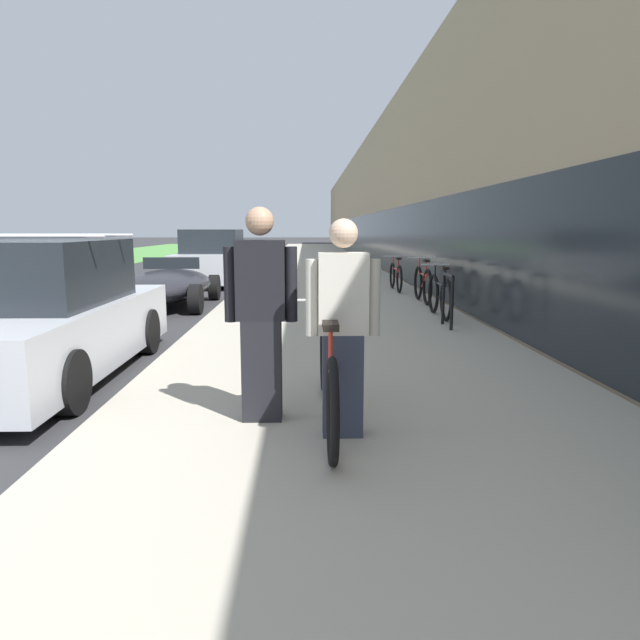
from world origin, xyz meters
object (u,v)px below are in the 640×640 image
Objects in this scene: parked_sedan_curbside at (42,318)px; parked_sedan_far at (213,260)px; person_rider at (343,329)px; person_bystander at (261,315)px; bike_rack_hoop at (448,295)px; tandem_bicycle at (327,374)px; cruiser_bike_middle at (423,284)px; cruiser_bike_nearest at (440,295)px; cruiser_bike_farthest at (396,276)px; vintage_roadster_curbside at (167,286)px.

parked_sedan_curbside is 1.00× the size of parked_sedan_far.
person_bystander is at bearing 149.45° from person_rider.
bike_rack_hoop is at bearing 25.88° from parked_sedan_curbside.
tandem_bicycle is 1.44× the size of cruiser_bike_middle.
cruiser_bike_nearest is (2.19, 5.47, -0.00)m from tandem_bicycle.
cruiser_bike_farthest is at bearing -32.14° from parked_sedan_far.
person_bystander is (-0.53, 0.07, 0.47)m from tandem_bicycle.
parked_sedan_far is at bearing 124.43° from cruiser_bike_nearest.
bike_rack_hoop is at bearing -33.77° from vintage_roadster_curbside.
person_rider reaches higher than cruiser_bike_nearest.
person_bystander is 13.16m from parked_sedan_far.
parked_sedan_curbside reaches higher than bike_rack_hoop.
parked_sedan_far is (0.13, 11.11, 0.05)m from parked_sedan_curbside.
vintage_roadster_curbside is 5.11m from parked_sedan_far.
cruiser_bike_farthest is at bearing 95.02° from cruiser_bike_middle.
tandem_bicycle is 0.53m from person_rider.
tandem_bicycle is at bearing 108.60° from person_rider.
person_bystander reaches higher than parked_sedan_curbside.
person_bystander reaches higher than cruiser_bike_nearest.
parked_sedan_curbside is 11.11m from parked_sedan_far.
person_rider is at bearing -76.97° from parked_sedan_far.
parked_sedan_curbside is at bearing -123.32° from cruiser_bike_farthest.
parked_sedan_curbside is at bearing 148.65° from tandem_bicycle.
parked_sedan_far is (-5.07, 3.19, 0.25)m from cruiser_bike_farthest.
cruiser_bike_nearest is at bearing 83.24° from bike_rack_hoop.
parked_sedan_far reaches higher than tandem_bicycle.
tandem_bicycle is 1.36× the size of cruiser_bike_farthest.
cruiser_bike_middle is at bearing 74.25° from person_rider.
person_rider reaches higher than parked_sedan_curbside.
vintage_roadster_curbside reaches higher than tandem_bicycle.
bike_rack_hoop is 0.20× the size of parked_sedan_curbside.
parked_sedan_curbside is (-5.30, -3.57, 0.18)m from cruiser_bike_nearest.
person_bystander is 0.43× the size of vintage_roadster_curbside.
parked_sedan_far is at bearing 147.86° from cruiser_bike_farthest.
tandem_bicycle is 10.04m from cruiser_bike_farthest.
tandem_bicycle is 5.89m from cruiser_bike_nearest.
cruiser_bike_nearest is (2.08, 5.77, -0.43)m from person_rider.
cruiser_bike_farthest is (2.62, 9.74, -0.50)m from person_bystander.
cruiser_bike_farthest reaches higher than bike_rack_hoop.
person_rider is 5.10m from bike_rack_hoop.
tandem_bicycle is 0.61× the size of vintage_roadster_curbside.
bike_rack_hoop is 0.50× the size of cruiser_bike_middle.
vintage_roadster_curbside is 0.93× the size of parked_sedan_far.
cruiser_bike_middle is 2.33m from cruiser_bike_farthest.
bike_rack_hoop is at bearing -94.44° from cruiser_bike_middle.
parked_sedan_far reaches higher than cruiser_bike_nearest.
person_rider is at bearing -30.55° from person_bystander.
parked_sedan_far is (-2.45, 12.93, -0.25)m from person_bystander.
vintage_roadster_curbside is at bearing -92.17° from parked_sedan_far.
bike_rack_hoop is 0.20× the size of parked_sedan_far.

